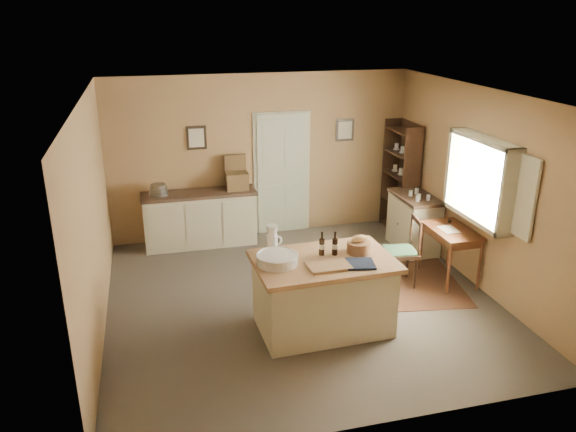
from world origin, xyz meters
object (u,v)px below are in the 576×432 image
(work_island, at_px, (322,292))
(desk_chair, at_px, (400,252))
(sideboard, at_px, (201,217))
(shelving_unit, at_px, (403,178))
(writing_desk, at_px, (451,236))
(right_cabinet, at_px, (414,222))

(work_island, relative_size, desk_chair, 1.73)
(sideboard, bearing_deg, shelving_unit, -3.34)
(shelving_unit, bearing_deg, writing_desk, -94.43)
(right_cabinet, height_order, shelving_unit, shelving_unit)
(writing_desk, bearing_deg, desk_chair, 176.95)
(sideboard, bearing_deg, writing_desk, -33.10)
(desk_chair, height_order, shelving_unit, shelving_unit)
(sideboard, bearing_deg, right_cabinet, -17.06)
(sideboard, bearing_deg, work_island, -68.88)
(sideboard, height_order, writing_desk, sideboard)
(writing_desk, xyz_separation_m, shelving_unit, (0.15, 1.94, 0.28))
(right_cabinet, bearing_deg, shelving_unit, 79.44)
(sideboard, xyz_separation_m, writing_desk, (3.28, -2.14, 0.19))
(writing_desk, bearing_deg, shelving_unit, 85.57)
(sideboard, relative_size, right_cabinet, 1.84)
(writing_desk, bearing_deg, right_cabinet, 90.01)
(sideboard, distance_m, writing_desk, 3.92)
(shelving_unit, bearing_deg, desk_chair, -115.33)
(sideboard, distance_m, right_cabinet, 3.43)
(work_island, distance_m, sideboard, 3.15)
(sideboard, xyz_separation_m, shelving_unit, (3.43, -0.20, 0.46))
(work_island, relative_size, sideboard, 0.92)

